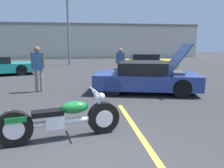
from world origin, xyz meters
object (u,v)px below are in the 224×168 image
at_px(light_pole, 69,17).
at_px(motorcycle, 62,119).
at_px(show_car_hood_open, 146,77).
at_px(spectator_by_show_car, 38,65).
at_px(parked_car_right_row, 147,62).
at_px(spectator_midground, 121,61).

distance_m(light_pole, motorcycle, 16.16).
relative_size(show_car_hood_open, spectator_by_show_car, 2.41).
bearing_deg(spectator_by_show_car, parked_car_right_row, 43.95).
relative_size(parked_car_right_row, spectator_by_show_car, 2.38).
height_order(spectator_by_show_car, spectator_midground, spectator_by_show_car).
height_order(parked_car_right_row, spectator_by_show_car, spectator_by_show_car).
xyz_separation_m(parked_car_right_row, spectator_by_show_car, (-6.44, -6.21, 0.53)).
bearing_deg(spectator_by_show_car, motorcycle, -75.29).
bearing_deg(show_car_hood_open, spectator_midground, 111.61).
bearing_deg(parked_car_right_row, spectator_by_show_car, -125.55).
distance_m(parked_car_right_row, spectator_by_show_car, 8.96).
bearing_deg(show_car_hood_open, parked_car_right_row, 87.11).
relative_size(motorcycle, spectator_midground, 1.46).
height_order(motorcycle, parked_car_right_row, parked_car_right_row).
relative_size(light_pole, spectator_by_show_car, 4.14).
height_order(motorcycle, spectator_midground, spectator_midground).
relative_size(spectator_by_show_car, spectator_midground, 1.08).
distance_m(spectator_by_show_car, spectator_midground, 4.66).
distance_m(light_pole, show_car_hood_open, 12.74).
bearing_deg(parked_car_right_row, light_pole, 149.38).
bearing_deg(light_pole, spectator_midground, -70.57).
bearing_deg(light_pole, parked_car_right_row, -41.12).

